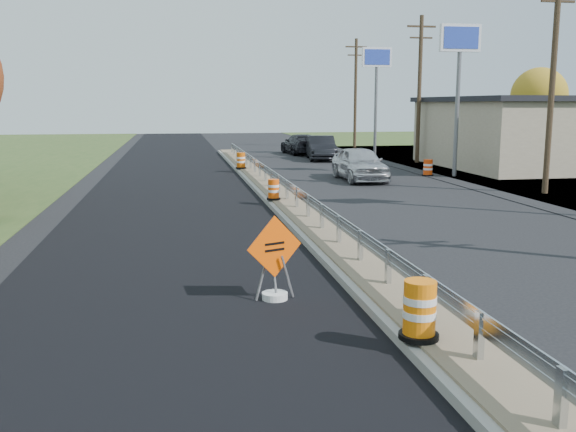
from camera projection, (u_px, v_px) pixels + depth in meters
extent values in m
plane|color=black|center=(339.00, 250.00, 17.02)|extent=(140.00, 140.00, 0.00)
cube|color=black|center=(172.00, 200.00, 25.97)|extent=(7.20, 120.00, 0.01)
cube|color=gray|center=(287.00, 202.00, 24.76)|extent=(1.60, 55.00, 0.18)
cube|color=brown|center=(287.00, 199.00, 24.74)|extent=(1.25, 55.00, 0.05)
cube|color=silver|center=(561.00, 397.00, 7.22)|extent=(0.10, 0.15, 0.70)
cube|color=silver|center=(479.00, 335.00, 9.16)|extent=(0.10, 0.15, 0.70)
cube|color=silver|center=(426.00, 295.00, 11.10)|extent=(0.10, 0.15, 0.70)
cube|color=silver|center=(388.00, 266.00, 13.04)|extent=(0.10, 0.15, 0.70)
cube|color=silver|center=(360.00, 245.00, 14.98)|extent=(0.10, 0.15, 0.70)
cube|color=silver|center=(339.00, 229.00, 16.92)|extent=(0.10, 0.15, 0.70)
cube|color=silver|center=(322.00, 216.00, 18.86)|extent=(0.10, 0.15, 0.70)
cube|color=silver|center=(308.00, 206.00, 20.80)|extent=(0.10, 0.15, 0.70)
cube|color=silver|center=(297.00, 197.00, 22.74)|extent=(0.10, 0.15, 0.70)
cube|color=silver|center=(287.00, 190.00, 24.68)|extent=(0.10, 0.15, 0.70)
cube|color=silver|center=(279.00, 183.00, 26.62)|extent=(0.10, 0.15, 0.70)
cube|color=silver|center=(272.00, 178.00, 28.56)|extent=(0.10, 0.15, 0.70)
cube|color=silver|center=(265.00, 173.00, 30.50)|extent=(0.10, 0.15, 0.70)
cube|color=silver|center=(260.00, 169.00, 32.44)|extent=(0.10, 0.15, 0.70)
cube|color=silver|center=(255.00, 165.00, 34.38)|extent=(0.10, 0.15, 0.70)
cube|color=silver|center=(251.00, 162.00, 36.32)|extent=(0.10, 0.15, 0.70)
cube|color=silver|center=(247.00, 159.00, 38.26)|extent=(0.10, 0.15, 0.70)
cube|color=silver|center=(243.00, 157.00, 40.20)|extent=(0.10, 0.15, 0.70)
cube|color=silver|center=(240.00, 154.00, 42.14)|extent=(0.10, 0.15, 0.70)
cube|color=silver|center=(237.00, 152.00, 44.08)|extent=(0.10, 0.15, 0.70)
cube|color=silver|center=(234.00, 150.00, 46.02)|extent=(0.10, 0.15, 0.70)
cube|color=silver|center=(232.00, 148.00, 47.96)|extent=(0.10, 0.15, 0.70)
cube|color=silver|center=(283.00, 181.00, 25.62)|extent=(0.04, 46.00, 0.34)
cube|color=silver|center=(283.00, 183.00, 25.63)|extent=(0.06, 46.00, 0.03)
cube|color=silver|center=(283.00, 179.00, 25.60)|extent=(0.06, 46.00, 0.03)
cube|color=black|center=(451.00, 142.00, 38.21)|extent=(0.08, 7.20, 2.20)
cylinder|color=slate|center=(457.00, 112.00, 33.75)|extent=(0.22, 0.22, 6.80)
cube|color=white|center=(460.00, 38.00, 33.09)|extent=(2.20, 0.25, 1.40)
cube|color=#263FB2|center=(460.00, 38.00, 33.09)|extent=(1.90, 0.30, 1.10)
cylinder|color=slate|center=(376.00, 110.00, 47.33)|extent=(0.22, 0.22, 6.80)
cube|color=white|center=(377.00, 57.00, 46.67)|extent=(2.20, 0.25, 1.40)
cube|color=#263FB2|center=(377.00, 57.00, 46.67)|extent=(1.90, 0.30, 1.10)
cylinder|color=#473523|center=(552.00, 83.00, 26.91)|extent=(0.26, 0.26, 9.40)
cube|color=#473523|center=(558.00, 1.00, 26.34)|extent=(1.50, 0.10, 0.10)
cylinder|color=#473523|center=(419.00, 90.00, 41.46)|extent=(0.26, 0.26, 9.40)
cube|color=#473523|center=(422.00, 26.00, 40.77)|extent=(1.90, 0.12, 0.12)
cube|color=#473523|center=(421.00, 38.00, 40.89)|extent=(1.50, 0.10, 0.10)
cylinder|color=#473523|center=(355.00, 94.00, 56.01)|extent=(0.26, 0.26, 9.40)
cube|color=#473523|center=(356.00, 47.00, 55.32)|extent=(1.90, 0.12, 0.12)
cube|color=#473523|center=(356.00, 55.00, 55.44)|extent=(1.50, 0.10, 0.10)
cylinder|color=#473523|center=(537.00, 131.00, 54.18)|extent=(0.36, 0.36, 3.08)
sphere|color=#BF8929|center=(539.00, 95.00, 53.66)|extent=(4.62, 4.62, 4.62)
cylinder|color=white|center=(275.00, 296.00, 12.72)|extent=(0.51, 0.51, 0.15)
cube|color=slate|center=(262.00, 278.00, 12.61)|extent=(0.29, 0.15, 0.89)
cube|color=slate|center=(287.00, 277.00, 12.70)|extent=(0.29, 0.15, 0.89)
cube|color=slate|center=(274.00, 277.00, 12.70)|extent=(0.12, 0.22, 0.90)
cube|color=#ED4D04|center=(275.00, 247.00, 12.55)|extent=(1.15, 0.50, 1.23)
cube|color=black|center=(275.00, 244.00, 12.52)|extent=(0.41, 0.18, 0.05)
cube|color=black|center=(275.00, 250.00, 12.54)|extent=(0.41, 0.18, 0.05)
cylinder|color=black|center=(419.00, 336.00, 9.99)|extent=(0.63, 0.63, 0.08)
cylinder|color=orange|center=(420.00, 309.00, 9.92)|extent=(0.51, 0.51, 0.88)
cylinder|color=white|center=(420.00, 299.00, 9.89)|extent=(0.52, 0.52, 0.12)
cylinder|color=white|center=(419.00, 314.00, 9.93)|extent=(0.52, 0.52, 0.12)
cylinder|color=black|center=(274.00, 199.00, 24.48)|extent=(0.53, 0.53, 0.07)
cylinder|color=#ED500A|center=(274.00, 189.00, 24.42)|extent=(0.43, 0.43, 0.74)
cylinder|color=white|center=(274.00, 186.00, 24.40)|extent=(0.44, 0.44, 0.10)
cylinder|color=white|center=(274.00, 191.00, 24.43)|extent=(0.44, 0.44, 0.10)
cylinder|color=black|center=(241.00, 168.00, 36.25)|extent=(0.61, 0.61, 0.08)
cylinder|color=#D75609|center=(241.00, 160.00, 36.18)|extent=(0.49, 0.49, 0.86)
cylinder|color=white|center=(241.00, 158.00, 36.16)|extent=(0.50, 0.50, 0.11)
cylinder|color=white|center=(241.00, 162.00, 36.19)|extent=(0.50, 0.50, 0.11)
cylinder|color=black|center=(428.00, 175.00, 34.58)|extent=(0.61, 0.61, 0.08)
cylinder|color=#EB3E09|center=(428.00, 167.00, 34.50)|extent=(0.49, 0.49, 0.85)
cylinder|color=white|center=(428.00, 165.00, 34.48)|extent=(0.50, 0.50, 0.11)
cylinder|color=white|center=(428.00, 169.00, 34.52)|extent=(0.50, 0.50, 0.11)
imported|color=silver|center=(360.00, 164.00, 32.49)|extent=(2.02, 5.00, 1.70)
imported|color=black|center=(321.00, 148.00, 44.52)|extent=(2.36, 5.21, 1.66)
imported|color=black|center=(300.00, 144.00, 49.52)|extent=(2.53, 5.46, 1.54)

